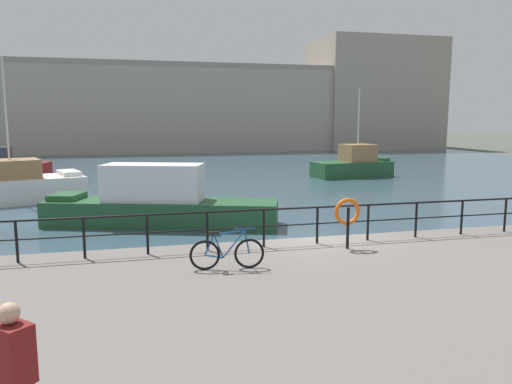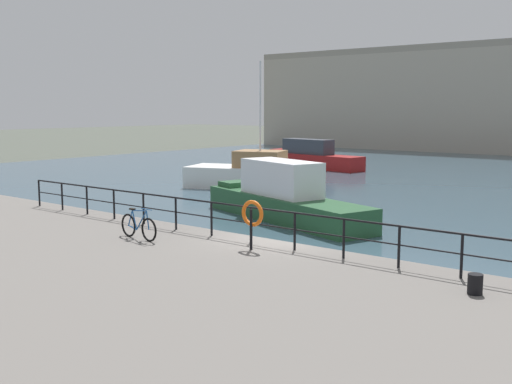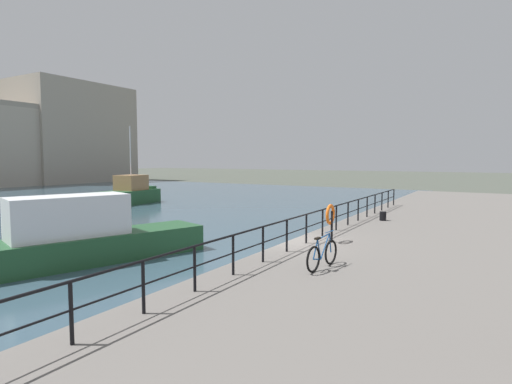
{
  "view_description": "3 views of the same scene",
  "coord_description": "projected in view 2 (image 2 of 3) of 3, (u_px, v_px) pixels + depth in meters",
  "views": [
    {
      "loc": [
        -5.2,
        -13.47,
        4.32
      ],
      "look_at": [
        -1.12,
        3.1,
        1.78
      ],
      "focal_mm": 34.12,
      "sensor_mm": 36.0,
      "label": 1
    },
    {
      "loc": [
        11.06,
        -14.73,
        4.76
      ],
      "look_at": [
        -1.35,
        0.85,
        2.07
      ],
      "focal_mm": 43.61,
      "sensor_mm": 36.0,
      "label": 2
    },
    {
      "loc": [
        -13.78,
        -6.65,
        3.85
      ],
      "look_at": [
        -0.39,
        1.28,
        2.6
      ],
      "focal_mm": 28.88,
      "sensor_mm": 36.0,
      "label": 3
    }
  ],
  "objects": [
    {
      "name": "quay_railing",
      "position": [
        295.0,
        224.0,
        17.29
      ],
      "size": [
        25.26,
        0.07,
        1.08
      ],
      "color": "black",
      "rests_on": "quay_promenade"
    },
    {
      "name": "quay_promenade",
      "position": [
        98.0,
        305.0,
        13.79
      ],
      "size": [
        56.0,
        13.0,
        0.82
      ],
      "primitive_type": "cube",
      "color": "slate",
      "rests_on": "ground_plane"
    },
    {
      "name": "moored_cabin_cruiser",
      "position": [
        255.0,
        174.0,
        37.06
      ],
      "size": [
        8.49,
        5.44,
        7.46
      ],
      "rotation": [
        0.0,
        0.0,
        0.34
      ],
      "color": "white",
      "rests_on": "water_basin"
    },
    {
      "name": "moored_green_narrowboat",
      "position": [
        311.0,
        157.0,
        49.63
      ],
      "size": [
        9.05,
        3.11,
        2.29
      ],
      "rotation": [
        0.0,
        0.0,
        3.0
      ],
      "color": "maroon",
      "rests_on": "water_basin"
    },
    {
      "name": "parked_bicycle",
      "position": [
        138.0,
        227.0,
        18.75
      ],
      "size": [
        1.77,
        0.23,
        0.98
      ],
      "rotation": [
        0.0,
        0.0,
        -0.1
      ],
      "color": "black",
      "rests_on": "quay_promenade"
    },
    {
      "name": "ground_plane",
      "position": [
        273.0,
        266.0,
        18.88
      ],
      "size": [
        240.0,
        240.0,
        0.0
      ],
      "primitive_type": "plane",
      "color": "#4C5147"
    },
    {
      "name": "mooring_bollard",
      "position": [
        475.0,
        284.0,
        13.22
      ],
      "size": [
        0.32,
        0.32,
        0.44
      ],
      "primitive_type": "cylinder",
      "color": "black",
      "rests_on": "quay_promenade"
    },
    {
      "name": "life_ring_stand",
      "position": [
        252.0,
        215.0,
        17.33
      ],
      "size": [
        0.75,
        0.16,
        1.4
      ],
      "color": "black",
      "rests_on": "quay_promenade"
    },
    {
      "name": "moored_white_yacht",
      "position": [
        283.0,
        198.0,
        26.59
      ],
      "size": [
        9.68,
        4.96,
        2.53
      ],
      "rotation": [
        0.0,
        0.0,
        2.82
      ],
      "color": "#23512D",
      "rests_on": "water_basin"
    }
  ]
}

